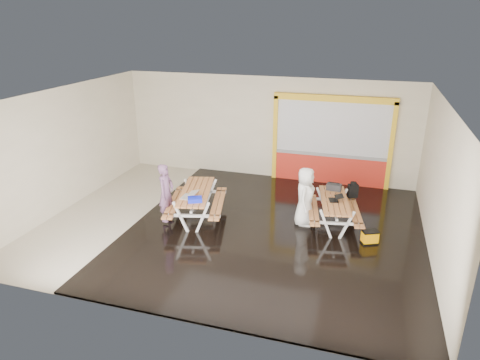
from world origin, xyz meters
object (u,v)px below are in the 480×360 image
(picnic_table_right, at_px, (334,206))
(blue_pouch, at_px, (195,199))
(picnic_table_left, at_px, (196,198))
(toolbox, at_px, (334,187))
(laptop_right, at_px, (335,199))
(backpack, at_px, (353,190))
(person_right, at_px, (305,197))
(laptop_left, at_px, (189,195))
(person_left, at_px, (166,193))
(dark_case, at_px, (307,220))
(fluke_bag, at_px, (370,237))

(picnic_table_right, bearing_deg, blue_pouch, -158.34)
(picnic_table_left, relative_size, picnic_table_right, 1.13)
(picnic_table_left, xyz_separation_m, toolbox, (3.59, 1.33, 0.22))
(laptop_right, bearing_deg, backpack, 69.59)
(person_right, distance_m, toolbox, 1.05)
(picnic_table_right, bearing_deg, toolbox, 97.43)
(laptop_left, bearing_deg, person_left, 176.29)
(laptop_right, distance_m, dark_case, 1.00)
(person_left, relative_size, person_right, 0.98)
(laptop_right, height_order, dark_case, laptop_right)
(dark_case, bearing_deg, backpack, 45.04)
(laptop_left, relative_size, dark_case, 1.01)
(picnic_table_right, distance_m, person_left, 4.51)
(dark_case, bearing_deg, laptop_right, 2.88)
(dark_case, height_order, fluke_bag, fluke_bag)
(blue_pouch, height_order, toolbox, toolbox)
(picnic_table_left, bearing_deg, picnic_table_right, 10.45)
(laptop_left, relative_size, fluke_bag, 0.92)
(picnic_table_right, xyz_separation_m, blue_pouch, (-3.42, -1.36, 0.31))
(blue_pouch, distance_m, backpack, 4.52)
(laptop_left, bearing_deg, laptop_right, 16.58)
(picnic_table_left, bearing_deg, backpack, 22.30)
(laptop_left, distance_m, dark_case, 3.26)
(picnic_table_left, height_order, backpack, backpack)
(person_left, relative_size, toolbox, 3.81)
(person_left, relative_size, backpack, 3.50)
(person_right, xyz_separation_m, laptop_left, (-2.90, -1.02, 0.10))
(person_left, bearing_deg, fluke_bag, -84.03)
(picnic_table_left, bearing_deg, blue_pouch, -69.56)
(laptop_left, xyz_separation_m, dark_case, (2.98, 1.06, -0.80))
(backpack, bearing_deg, fluke_bag, -72.64)
(laptop_left, relative_size, laptop_right, 1.01)
(picnic_table_left, height_order, fluke_bag, picnic_table_left)
(picnic_table_left, height_order, laptop_right, laptop_right)
(person_left, height_order, laptop_left, person_left)
(person_right, height_order, dark_case, person_right)
(laptop_right, distance_m, backpack, 1.15)
(fluke_bag, bearing_deg, laptop_left, -175.08)
(picnic_table_left, xyz_separation_m, person_right, (2.91, 0.53, 0.17))
(blue_pouch, bearing_deg, person_right, 24.55)
(person_right, bearing_deg, fluke_bag, -109.24)
(dark_case, bearing_deg, person_right, -152.22)
(toolbox, bearing_deg, picnic_table_right, -82.57)
(person_right, distance_m, blue_pouch, 2.92)
(toolbox, bearing_deg, backpack, 34.38)
(picnic_table_left, height_order, picnic_table_right, picnic_table_left)
(person_right, relative_size, toolbox, 3.90)
(person_left, xyz_separation_m, toolbox, (4.27, 1.77, -0.02))
(person_left, xyz_separation_m, dark_case, (3.67, 1.02, -0.78))
(person_left, height_order, dark_case, person_left)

